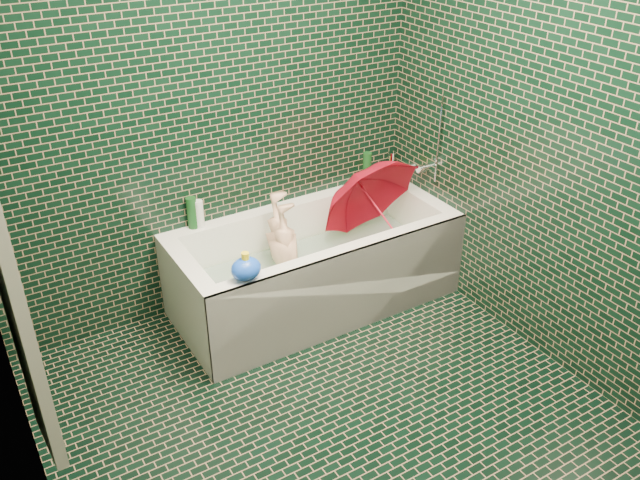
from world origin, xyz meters
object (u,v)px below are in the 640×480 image
umbrella (379,211)px  bath_toy (246,268)px  child (288,264)px  rubber_duck (372,177)px  bathtub (316,275)px

umbrella → bath_toy: umbrella is taller
child → bath_toy: bearing=-33.6°
rubber_duck → bath_toy: (-1.22, -0.62, 0.02)m
rubber_duck → bath_toy: size_ratio=0.78×
bath_toy → umbrella: bearing=14.8°
rubber_duck → bathtub: bearing=-155.9°
child → umbrella: (0.59, -0.10, 0.25)m
child → umbrella: umbrella is taller
child → bath_toy: bath_toy is taller
bath_toy → child: bearing=40.3°
bathtub → bath_toy: 0.79m
bathtub → child: bearing=161.4°
bathtub → rubber_duck: (0.62, 0.31, 0.39)m
umbrella → bathtub: bearing=175.2°
umbrella → rubber_duck: (0.19, 0.36, 0.04)m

